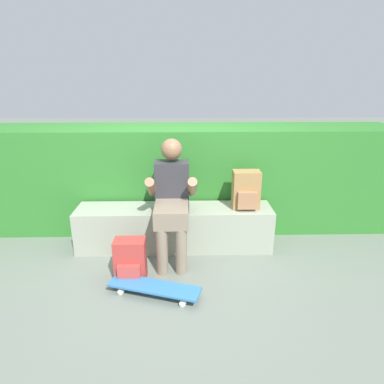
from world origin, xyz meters
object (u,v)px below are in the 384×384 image
object	(u,v)px
backpack_on_bench	(246,190)
backpack_on_ground	(130,261)
person_skater	(172,197)
bench_main	(174,227)
skateboard_near_person	(154,287)

from	to	relation	value
backpack_on_bench	backpack_on_ground	size ratio (longest dim) A/B	1.00
backpack_on_ground	person_skater	bearing A→B (deg)	48.54
backpack_on_bench	backpack_on_ground	bearing A→B (deg)	-151.45
person_skater	backpack_on_ground	size ratio (longest dim) A/B	3.02
bench_main	backpack_on_bench	bearing A→B (deg)	-0.72
backpack_on_bench	skateboard_near_person	bearing A→B (deg)	-136.58
bench_main	backpack_on_ground	distance (m)	0.74
bench_main	person_skater	distance (m)	0.47
person_skater	backpack_on_ground	bearing A→B (deg)	-131.46
skateboard_near_person	backpack_on_bench	world-z (taller)	backpack_on_bench
bench_main	skateboard_near_person	distance (m)	0.89
bench_main	person_skater	size ratio (longest dim) A/B	1.72
skateboard_near_person	backpack_on_bench	bearing A→B (deg)	43.42
backpack_on_bench	backpack_on_ground	xyz separation A→B (m)	(-1.14, -0.62, -0.46)
person_skater	skateboard_near_person	distance (m)	0.89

